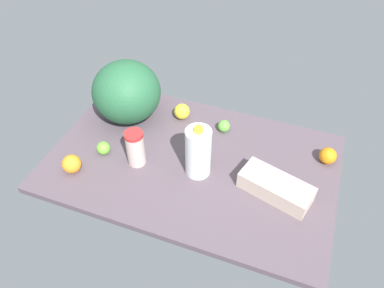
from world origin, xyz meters
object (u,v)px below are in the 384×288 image
at_px(orange_near_front, 72,164).
at_px(lemon_by_jug, 182,111).
at_px(lime_far_back, 224,126).
at_px(lime_loose, 103,148).
at_px(orange_beside_bowl, 328,156).
at_px(tumbler_cup, 135,148).
at_px(watermelon, 127,92).
at_px(egg_carton, 276,187).
at_px(milk_jug, 198,152).

xyz_separation_m(orange_near_front, lemon_by_jug, (-0.30, -0.47, -0.00)).
relative_size(lime_far_back, lime_loose, 0.95).
bearing_deg(orange_beside_bowl, lime_far_back, -4.35).
height_order(orange_beside_bowl, lemon_by_jug, lemon_by_jug).
relative_size(lime_loose, lemon_by_jug, 0.79).
bearing_deg(lime_loose, lemon_by_jug, -124.32).
relative_size(tumbler_cup, watermelon, 0.53).
distance_m(tumbler_cup, lime_far_back, 0.43).
height_order(egg_carton, lime_loose, egg_carton).
distance_m(milk_jug, orange_beside_bowl, 0.55).
bearing_deg(tumbler_cup, lime_far_back, -132.31).
height_order(tumbler_cup, orange_beside_bowl, tumbler_cup).
relative_size(egg_carton, milk_jug, 1.16).
bearing_deg(milk_jug, tumbler_cup, 8.80).
height_order(tumbler_cup, lime_far_back, tumbler_cup).
distance_m(egg_carton, orange_near_front, 0.82).
bearing_deg(milk_jug, lime_far_back, -95.77).
height_order(tumbler_cup, lemon_by_jug, tumbler_cup).
relative_size(orange_beside_bowl, lemon_by_jug, 0.95).
distance_m(watermelon, orange_near_front, 0.41).
height_order(watermelon, orange_near_front, watermelon).
distance_m(milk_jug, lime_far_back, 0.29).
height_order(watermelon, lemon_by_jug, watermelon).
bearing_deg(tumbler_cup, lime_loose, 0.97).
xyz_separation_m(watermelon, orange_beside_bowl, (-0.91, -0.02, -0.11)).
height_order(milk_jug, lime_loose, milk_jug).
height_order(orange_near_front, lime_loose, orange_near_front).
xyz_separation_m(watermelon, lemon_by_jug, (-0.24, -0.08, -0.10)).
relative_size(egg_carton, orange_beside_bowl, 3.94).
distance_m(milk_jug, watermelon, 0.48).
height_order(egg_carton, lemon_by_jug, lemon_by_jug).
bearing_deg(orange_near_front, watermelon, -98.75).
distance_m(lime_far_back, lemon_by_jug, 0.21).
relative_size(tumbler_cup, lemon_by_jug, 2.19).
distance_m(milk_jug, lime_loose, 0.43).
height_order(lime_loose, lemon_by_jug, lemon_by_jug).
bearing_deg(orange_near_front, lime_far_back, -138.74).
xyz_separation_m(milk_jug, orange_near_front, (0.48, 0.18, -0.07)).
relative_size(egg_carton, lime_far_back, 5.01).
bearing_deg(lemon_by_jug, tumbler_cup, 77.80).
relative_size(watermelon, lime_loose, 5.28).
height_order(watermelon, lime_far_back, watermelon).
height_order(egg_carton, milk_jug, milk_jug).
relative_size(orange_near_front, lemon_by_jug, 1.05).
xyz_separation_m(milk_jug, watermelon, (0.42, -0.22, 0.03)).
bearing_deg(tumbler_cup, watermelon, -57.22).
bearing_deg(lemon_by_jug, milk_jug, 122.35).
height_order(egg_carton, tumbler_cup, tumbler_cup).
bearing_deg(lemon_by_jug, egg_carton, 149.50).
height_order(milk_jug, orange_near_front, milk_jug).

